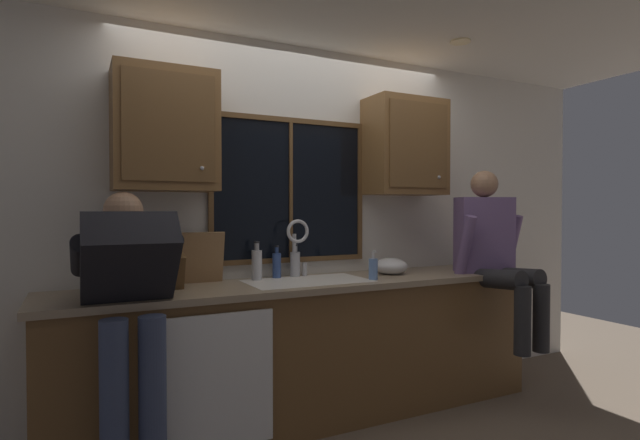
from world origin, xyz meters
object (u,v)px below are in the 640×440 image
at_px(knife_block, 173,271).
at_px(person_standing, 129,300).
at_px(mixing_bowl, 391,266).
at_px(soap_dispenser, 373,268).
at_px(person_sitting_on_counter, 494,248).
at_px(bottle_green_glass, 277,265).
at_px(cutting_board, 202,258).
at_px(bottle_amber_small, 257,264).
at_px(bottle_tall_clear, 295,263).

bearing_deg(knife_block, person_standing, -129.45).
relative_size(mixing_bowl, soap_dispenser, 1.25).
bearing_deg(soap_dispenser, person_sitting_on_counter, -7.68).
xyz_separation_m(mixing_bowl, bottle_green_glass, (-0.82, 0.17, 0.04)).
height_order(knife_block, mixing_bowl, knife_block).
distance_m(knife_block, mixing_bowl, 1.54).
bearing_deg(bottle_green_glass, knife_block, -166.26).
bearing_deg(soap_dispenser, cutting_board, 161.40).
relative_size(person_sitting_on_counter, mixing_bowl, 5.12).
xyz_separation_m(soap_dispenser, bottle_amber_small, (-0.71, 0.32, 0.03)).
distance_m(person_standing, knife_block, 0.43).
relative_size(bottle_green_glass, bottle_amber_small, 0.87).
bearing_deg(cutting_board, person_standing, -134.23).
bearing_deg(bottle_amber_small, bottle_green_glass, 14.36).
bearing_deg(cutting_board, mixing_bowl, -7.16).
bearing_deg(soap_dispenser, bottle_tall_clear, 138.37).
height_order(mixing_bowl, bottle_amber_small, bottle_amber_small).
xyz_separation_m(bottle_tall_clear, bottle_amber_small, (-0.30, -0.04, 0.01)).
relative_size(soap_dispenser, bottle_green_glass, 0.88).
relative_size(person_standing, knife_block, 4.63).
bearing_deg(mixing_bowl, bottle_green_glass, 167.96).
xyz_separation_m(mixing_bowl, bottle_amber_small, (-0.98, 0.13, 0.05)).
bearing_deg(person_standing, cutting_board, 45.77).
height_order(person_sitting_on_counter, bottle_amber_small, person_sitting_on_counter).
xyz_separation_m(knife_block, cutting_board, (0.21, 0.17, 0.05)).
bearing_deg(mixing_bowl, cutting_board, 172.84).
xyz_separation_m(person_standing, bottle_amber_small, (0.84, 0.46, 0.09)).
height_order(person_sitting_on_counter, bottle_tall_clear, person_sitting_on_counter).
distance_m(person_sitting_on_counter, knife_block, 2.26).
relative_size(soap_dispenser, bottle_amber_small, 0.76).
relative_size(cutting_board, soap_dispenser, 1.69).
relative_size(mixing_bowl, bottle_green_glass, 1.10).
bearing_deg(bottle_tall_clear, person_standing, -155.93).
height_order(knife_block, soap_dispenser, knife_block).
bearing_deg(person_sitting_on_counter, bottle_amber_small, 164.80).
relative_size(knife_block, bottle_green_glass, 1.44).
height_order(cutting_board, mixing_bowl, cutting_board).
distance_m(person_standing, bottle_amber_small, 0.96).
height_order(person_sitting_on_counter, bottle_green_glass, person_sitting_on_counter).
bearing_deg(soap_dispenser, mixing_bowl, 34.91).
relative_size(person_sitting_on_counter, bottle_tall_clear, 5.56).
height_order(knife_block, bottle_amber_small, knife_block).
bearing_deg(bottle_amber_small, knife_block, -166.44).
relative_size(mixing_bowl, bottle_tall_clear, 1.08).
bearing_deg(soap_dispenser, person_standing, -174.78).
bearing_deg(knife_block, bottle_tall_clear, 11.66).
distance_m(knife_block, bottle_green_glass, 0.75).
bearing_deg(knife_block, bottle_green_glass, 13.74).
relative_size(person_standing, cutting_board, 4.49).
bearing_deg(mixing_bowl, person_standing, -169.69).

